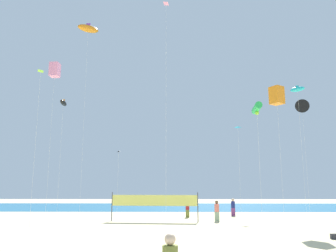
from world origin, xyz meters
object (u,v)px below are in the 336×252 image
object	(u,v)px
kite_orange_box	(277,96)
kite_green_tube	(257,108)
beachgoer_coral_shirt	(217,210)
beachgoer_maroon_shirt	(187,208)
kite_lime_diamond	(40,77)
beachgoer_navy_shirt	(233,206)
kite_black_delta	(302,106)
kite_orange_inflatable	(88,29)
kite_pink_diamond	(166,18)
kite_cyan_diamond	(238,128)
kite_pink_box	(55,70)
volleyball_net	(154,202)
beach_handbag	(334,236)
kite_black_diamond	(118,153)
kite_cyan_inflatable	(297,90)
kite_black_inflatable	(63,103)

from	to	relation	value
kite_orange_box	kite_green_tube	bearing A→B (deg)	-118.50
beachgoer_coral_shirt	beachgoer_maroon_shirt	size ratio (longest dim) A/B	1.11
kite_lime_diamond	beachgoer_navy_shirt	bearing A→B (deg)	33.12
beachgoer_navy_shirt	kite_black_delta	bearing A→B (deg)	142.90
kite_orange_inflatable	kite_green_tube	xyz separation A→B (m)	(15.48, -14.24, -13.03)
kite_black_delta	kite_pink_diamond	world-z (taller)	kite_pink_diamond
kite_pink_diamond	kite_cyan_diamond	world-z (taller)	kite_pink_diamond
beachgoer_coral_shirt	kite_pink_box	xyz separation A→B (m)	(-13.97, -1.69, 11.94)
beachgoer_navy_shirt	kite_pink_diamond	xyz separation A→B (m)	(-6.48, -10.98, 14.57)
kite_black_delta	kite_lime_diamond	bearing A→B (deg)	-154.06
kite_black_delta	kite_pink_box	distance (m)	25.82
volleyball_net	kite_cyan_diamond	distance (m)	11.94
beachgoer_navy_shirt	beachgoer_coral_shirt	distance (m)	5.77
beachgoer_coral_shirt	beach_handbag	distance (m)	10.93
beachgoer_maroon_shirt	kite_orange_inflatable	size ratio (longest dim) A/B	0.07
kite_black_diamond	beachgoer_maroon_shirt	bearing A→B (deg)	-21.53
volleyball_net	kite_black_delta	world-z (taller)	kite_black_delta
beachgoer_navy_shirt	kite_black_delta	distance (m)	13.45
kite_pink_box	kite_cyan_inflatable	xyz separation A→B (m)	(21.50, 1.70, -1.37)
volleyball_net	beach_handbag	world-z (taller)	volleyball_net
beach_handbag	kite_black_diamond	bearing A→B (deg)	132.94
beachgoer_coral_shirt	kite_black_diamond	size ratio (longest dim) A/B	0.26
volleyball_net	kite_orange_box	world-z (taller)	kite_orange_box
kite_cyan_diamond	kite_cyan_inflatable	xyz separation A→B (m)	(4.60, -4.55, 2.69)
beachgoer_maroon_shirt	kite_black_inflatable	xyz separation A→B (m)	(-12.37, -0.41, 10.30)
kite_lime_diamond	kite_black_diamond	xyz separation A→B (m)	(4.14, 11.55, -4.63)
kite_black_inflatable	kite_black_diamond	size ratio (longest dim) A/B	1.71
kite_pink_diamond	kite_green_tube	distance (m)	9.80
kite_orange_inflatable	kite_black_diamond	world-z (taller)	kite_orange_inflatable
beachgoer_coral_shirt	kite_lime_diamond	world-z (taller)	kite_lime_diamond
volleyball_net	beach_handbag	bearing A→B (deg)	-41.28
kite_pink_box	beachgoer_coral_shirt	bearing A→B (deg)	6.90
volleyball_net	kite_pink_diamond	distance (m)	14.91
beachgoer_maroon_shirt	kite_cyan_inflatable	world-z (taller)	kite_cyan_inflatable
beachgoer_maroon_shirt	volleyball_net	world-z (taller)	volleyball_net
kite_pink_diamond	kite_orange_inflatable	bearing A→B (deg)	126.96
volleyball_net	kite_pink_box	size ratio (longest dim) A/B	0.55
kite_black_inflatable	kite_black_delta	bearing A→B (deg)	7.83
kite_black_inflatable	kite_green_tube	size ratio (longest dim) A/B	1.40
kite_pink_box	beach_handbag	bearing A→B (deg)	-22.23
kite_lime_diamond	kite_orange_box	xyz separation A→B (m)	(18.95, 3.92, -0.43)
kite_cyan_inflatable	kite_black_inflatable	bearing A→B (deg)	171.99
kite_lime_diamond	kite_pink_box	distance (m)	3.93
kite_pink_box	kite_black_diamond	distance (m)	11.25
beachgoer_coral_shirt	kite_pink_diamond	bearing A→B (deg)	97.33
kite_green_tube	beachgoer_coral_shirt	bearing A→B (deg)	104.26
kite_black_delta	kite_lime_diamond	size ratio (longest dim) A/B	1.06
kite_cyan_diamond	kite_black_inflatable	xyz separation A→B (m)	(-17.66, -1.42, 2.33)
beachgoer_navy_shirt	kite_black_diamond	bearing A→B (deg)	-51.52
kite_black_inflatable	kite_green_tube	xyz separation A→B (m)	(16.60, -10.56, -3.14)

